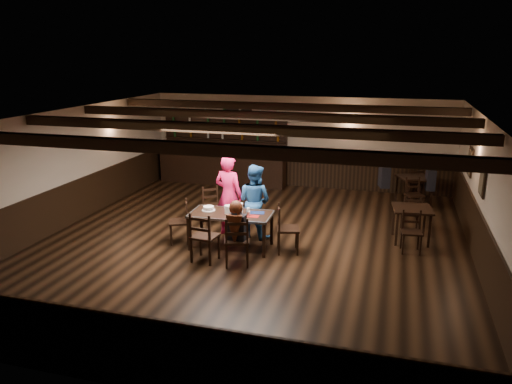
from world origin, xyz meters
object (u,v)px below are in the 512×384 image
(chair_near_left, at_px, (203,234))
(chair_near_right, at_px, (237,238))
(woman_pink, at_px, (229,195))
(man_blue, at_px, (254,201))
(dining_table, at_px, (231,216))
(cake, at_px, (209,209))
(bar_counter, at_px, (223,160))

(chair_near_left, relative_size, chair_near_right, 1.02)
(chair_near_right, relative_size, woman_pink, 0.54)
(chair_near_right, xyz_separation_m, man_blue, (-0.13, 1.65, 0.24))
(dining_table, xyz_separation_m, man_blue, (0.28, 0.78, 0.13))
(chair_near_left, xyz_separation_m, woman_pink, (-0.02, 1.61, 0.31))
(dining_table, height_order, cake, cake)
(bar_counter, bearing_deg, chair_near_left, -74.06)
(chair_near_left, xyz_separation_m, cake, (-0.23, 0.93, 0.20))
(chair_near_right, relative_size, bar_counter, 0.24)
(woman_pink, relative_size, man_blue, 1.11)
(cake, bearing_deg, chair_near_right, -45.07)
(woman_pink, bearing_deg, dining_table, 124.02)
(woman_pink, height_order, cake, woman_pink)
(man_blue, xyz_separation_m, bar_counter, (-2.25, 4.27, -0.09))
(chair_near_right, height_order, man_blue, man_blue)
(dining_table, relative_size, bar_counter, 0.41)
(bar_counter, bearing_deg, chair_near_right, -68.10)
(dining_table, distance_m, woman_pink, 0.82)
(dining_table, xyz_separation_m, cake, (-0.51, 0.05, 0.11))
(chair_near_right, bearing_deg, woman_pink, 113.80)
(cake, bearing_deg, man_blue, 42.77)
(chair_near_right, bearing_deg, cake, 134.93)
(woman_pink, xyz_separation_m, cake, (-0.21, -0.69, -0.11))
(man_blue, bearing_deg, chair_near_left, 89.03)
(chair_near_left, bearing_deg, dining_table, 72.40)
(dining_table, distance_m, man_blue, 0.83)
(cake, relative_size, bar_counter, 0.07)
(cake, distance_m, bar_counter, 5.21)
(dining_table, height_order, woman_pink, woman_pink)
(man_blue, bearing_deg, woman_pink, 21.73)
(chair_near_left, bearing_deg, chair_near_right, 0.22)
(chair_near_left, bearing_deg, cake, 104.14)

